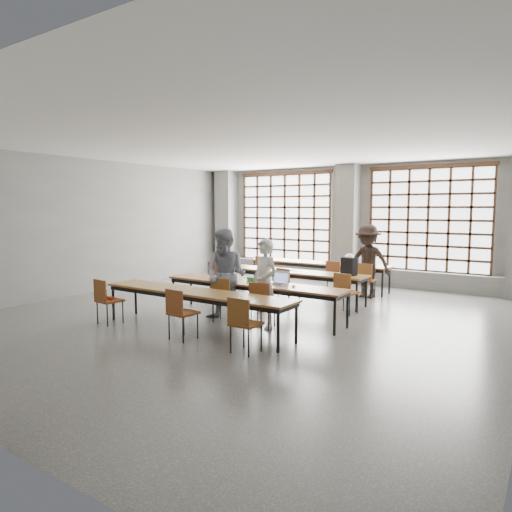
% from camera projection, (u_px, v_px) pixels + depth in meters
% --- Properties ---
extents(floor, '(11.00, 11.00, 0.00)m').
position_uv_depth(floor, '(247.00, 317.00, 9.36)').
color(floor, '#474744').
rests_on(floor, ground).
extents(ceiling, '(11.00, 11.00, 0.00)m').
position_uv_depth(ceiling, '(247.00, 143.00, 8.99)').
color(ceiling, silver).
rests_on(ceiling, floor).
extents(wall_back, '(10.00, 0.00, 10.00)m').
position_uv_depth(wall_back, '(351.00, 224.00, 13.73)').
color(wall_back, '#5C5C5A').
rests_on(wall_back, floor).
extents(wall_left, '(0.00, 11.00, 11.00)m').
position_uv_depth(wall_left, '(90.00, 226.00, 11.92)').
color(wall_left, '#5C5C5A').
rests_on(wall_left, floor).
extents(column_left, '(0.60, 0.55, 3.50)m').
position_uv_depth(column_left, '(226.00, 222.00, 15.97)').
color(column_left, '#575855').
rests_on(column_left, floor).
extents(column_mid, '(0.60, 0.55, 3.50)m').
position_uv_depth(column_mid, '(347.00, 224.00, 13.50)').
color(column_mid, '#575855').
rests_on(column_mid, floor).
extents(window_left, '(3.32, 0.12, 3.00)m').
position_uv_depth(window_left, '(285.00, 218.00, 14.89)').
color(window_left, white).
rests_on(window_left, wall_back).
extents(window_right, '(3.32, 0.12, 3.00)m').
position_uv_depth(window_right, '(428.00, 220.00, 12.42)').
color(window_right, white).
rests_on(window_right, wall_back).
extents(sill_ledge, '(9.80, 0.35, 0.50)m').
position_uv_depth(sill_ledge, '(347.00, 274.00, 13.72)').
color(sill_ledge, '#575855').
rests_on(sill_ledge, floor).
extents(desk_row_a, '(4.00, 0.70, 0.73)m').
position_uv_depth(desk_row_a, '(318.00, 265.00, 12.66)').
color(desk_row_a, brown).
rests_on(desk_row_a, floor).
extents(desk_row_b, '(4.00, 0.70, 0.73)m').
position_uv_depth(desk_row_b, '(286.00, 273.00, 11.03)').
color(desk_row_b, brown).
rests_on(desk_row_b, floor).
extents(desk_row_c, '(4.00, 0.70, 0.73)m').
position_uv_depth(desk_row_c, '(253.00, 286.00, 9.22)').
color(desk_row_c, brown).
rests_on(desk_row_c, floor).
extents(desk_row_d, '(4.00, 0.70, 0.73)m').
position_uv_depth(desk_row_d, '(196.00, 294.00, 8.28)').
color(desk_row_d, brown).
rests_on(desk_row_d, floor).
extents(chair_back_left, '(0.45, 0.46, 0.88)m').
position_uv_depth(chair_back_left, '(264.00, 268.00, 12.92)').
color(chair_back_left, brown).
rests_on(chair_back_left, floor).
extents(chair_back_mid, '(0.45, 0.46, 0.88)m').
position_uv_depth(chair_back_mid, '(335.00, 274.00, 11.72)').
color(chair_back_mid, maroon).
rests_on(chair_back_mid, floor).
extents(chair_back_right, '(0.43, 0.44, 0.88)m').
position_uv_depth(chair_back_right, '(365.00, 277.00, 11.27)').
color(chair_back_right, brown).
rests_on(chair_back_right, floor).
extents(chair_mid_left, '(0.49, 0.49, 0.88)m').
position_uv_depth(chair_mid_left, '(217.00, 276.00, 11.41)').
color(chair_mid_left, brown).
rests_on(chair_mid_left, floor).
extents(chair_mid_centre, '(0.50, 0.50, 0.88)m').
position_uv_depth(chair_mid_centre, '(286.00, 283.00, 10.31)').
color(chair_mid_centre, brown).
rests_on(chair_mid_centre, floor).
extents(chair_mid_right, '(0.47, 0.47, 0.88)m').
position_uv_depth(chair_mid_right, '(345.00, 289.00, 9.54)').
color(chair_mid_right, brown).
rests_on(chair_mid_right, floor).
extents(chair_front_left, '(0.50, 0.50, 0.88)m').
position_uv_depth(chair_front_left, '(223.00, 295.00, 8.87)').
color(chair_front_left, brown).
rests_on(chair_front_left, floor).
extents(chair_front_right, '(0.50, 0.50, 0.88)m').
position_uv_depth(chair_front_right, '(262.00, 300.00, 8.38)').
color(chair_front_right, brown).
rests_on(chair_front_right, floor).
extents(chair_near_left, '(0.46, 0.47, 0.88)m').
position_uv_depth(chair_near_left, '(106.00, 297.00, 8.71)').
color(chair_near_left, brown).
rests_on(chair_near_left, floor).
extents(chair_near_mid, '(0.45, 0.45, 0.88)m').
position_uv_depth(chair_near_mid, '(180.00, 309.00, 7.66)').
color(chair_near_mid, brown).
rests_on(chair_near_mid, floor).
extents(chair_near_right, '(0.43, 0.43, 0.88)m').
position_uv_depth(chair_near_right, '(243.00, 319.00, 6.94)').
color(chair_near_right, brown).
rests_on(chair_near_right, floor).
extents(student_male, '(0.70, 0.56, 1.66)m').
position_uv_depth(student_male, '(265.00, 283.00, 8.46)').
color(student_male, silver).
rests_on(student_male, floor).
extents(student_female, '(0.98, 0.82, 1.83)m').
position_uv_depth(student_female, '(226.00, 275.00, 8.95)').
color(student_female, '#19284D').
rests_on(student_female, floor).
extents(student_back, '(1.20, 0.72, 1.82)m').
position_uv_depth(student_back, '(368.00, 261.00, 11.34)').
color(student_back, black).
rests_on(student_back, floor).
extents(laptop_front, '(0.38, 0.32, 0.26)m').
position_uv_depth(laptop_front, '(279.00, 281.00, 9.00)').
color(laptop_front, '#B5B6BB').
rests_on(laptop_front, desk_row_c).
extents(laptop_back, '(0.45, 0.42, 0.26)m').
position_uv_depth(laptop_back, '(365.00, 263.00, 12.00)').
color(laptop_back, '#B5B5BA').
rests_on(laptop_back, desk_row_a).
extents(mouse, '(0.11, 0.08, 0.04)m').
position_uv_depth(mouse, '(294.00, 286.00, 8.68)').
color(mouse, silver).
rests_on(mouse, desk_row_c).
extents(green_box, '(0.25, 0.10, 0.09)m').
position_uv_depth(green_box, '(253.00, 279.00, 9.31)').
color(green_box, '#2A8237').
rests_on(green_box, desk_row_c).
extents(phone, '(0.14, 0.08, 0.01)m').
position_uv_depth(phone, '(258.00, 283.00, 9.04)').
color(phone, black).
rests_on(phone, desk_row_c).
extents(paper_sheet_a, '(0.34, 0.29, 0.00)m').
position_uv_depth(paper_sheet_a, '(266.00, 268.00, 11.40)').
color(paper_sheet_a, white).
rests_on(paper_sheet_a, desk_row_b).
extents(paper_sheet_b, '(0.36, 0.34, 0.00)m').
position_uv_depth(paper_sheet_b, '(274.00, 269.00, 11.15)').
color(paper_sheet_b, silver).
rests_on(paper_sheet_b, desk_row_b).
extents(paper_sheet_c, '(0.34, 0.28, 0.00)m').
position_uv_depth(paper_sheet_c, '(289.00, 270.00, 10.97)').
color(paper_sheet_c, silver).
rests_on(paper_sheet_c, desk_row_b).
extents(backpack, '(0.36, 0.27, 0.40)m').
position_uv_depth(backpack, '(349.00, 266.00, 10.16)').
color(backpack, black).
rests_on(backpack, desk_row_b).
extents(plastic_bag, '(0.27, 0.22, 0.29)m').
position_uv_depth(plastic_bag, '(349.00, 259.00, 12.18)').
color(plastic_bag, white).
rests_on(plastic_bag, desk_row_a).
extents(red_pouch, '(0.21, 0.10, 0.06)m').
position_uv_depth(red_pouch, '(110.00, 298.00, 8.77)').
color(red_pouch, maroon).
rests_on(red_pouch, chair_near_left).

